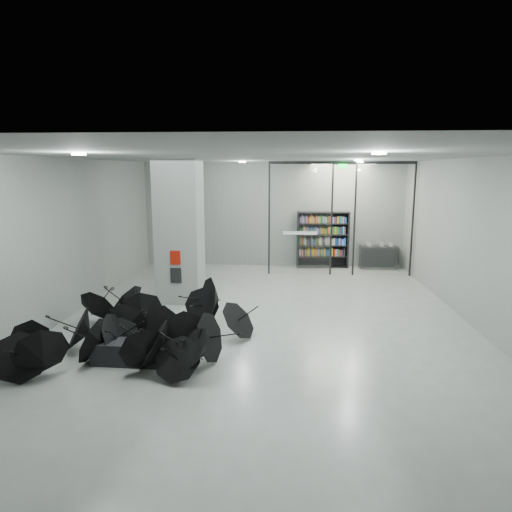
# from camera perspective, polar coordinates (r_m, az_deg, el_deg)

# --- Properties ---
(room) EXTENTS (14.00, 14.02, 4.01)m
(room) POSITION_cam_1_polar(r_m,az_deg,el_deg) (10.75, 1.06, 6.07)
(room) COLOR gray
(room) RESTS_ON ground
(column) EXTENTS (1.20, 1.20, 4.00)m
(column) POSITION_cam_1_polar(r_m,az_deg,el_deg) (13.17, -9.46, 3.09)
(column) COLOR slate
(column) RESTS_ON ground
(fire_cabinet) EXTENTS (0.28, 0.04, 0.38)m
(fire_cabinet) POSITION_cam_1_polar(r_m,az_deg,el_deg) (12.67, -10.01, -0.20)
(fire_cabinet) COLOR #A50A07
(fire_cabinet) RESTS_ON column
(info_panel) EXTENTS (0.30, 0.03, 0.42)m
(info_panel) POSITION_cam_1_polar(r_m,az_deg,el_deg) (12.78, -9.94, -2.40)
(info_panel) COLOR black
(info_panel) RESTS_ON column
(exit_sign) EXTENTS (0.30, 0.06, 0.15)m
(exit_sign) POSITION_cam_1_polar(r_m,az_deg,el_deg) (16.11, 10.74, 10.90)
(exit_sign) COLOR #0CE533
(exit_sign) RESTS_ON room
(glass_partition) EXTENTS (5.06, 0.08, 4.00)m
(glass_partition) POSITION_cam_1_polar(r_m,az_deg,el_deg) (16.38, 10.43, 5.16)
(glass_partition) COLOR silver
(glass_partition) RESTS_ON ground
(bench) EXTENTS (1.37, 0.63, 0.43)m
(bench) POSITION_cam_1_polar(r_m,az_deg,el_deg) (9.45, -15.52, -11.39)
(bench) COLOR black
(bench) RESTS_ON ground
(bookshelf) EXTENTS (1.97, 0.52, 2.14)m
(bookshelf) POSITION_cam_1_polar(r_m,az_deg,el_deg) (17.70, 8.30, 2.00)
(bookshelf) COLOR black
(bookshelf) RESTS_ON ground
(shop_counter) EXTENTS (1.45, 0.63, 0.85)m
(shop_counter) POSITION_cam_1_polar(r_m,az_deg,el_deg) (18.04, 15.00, -0.17)
(shop_counter) COLOR black
(shop_counter) RESTS_ON ground
(umbrella_cluster) EXTENTS (4.93, 4.86, 1.33)m
(umbrella_cluster) POSITION_cam_1_polar(r_m,az_deg,el_deg) (9.94, -14.06, -9.63)
(umbrella_cluster) COLOR black
(umbrella_cluster) RESTS_ON ground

